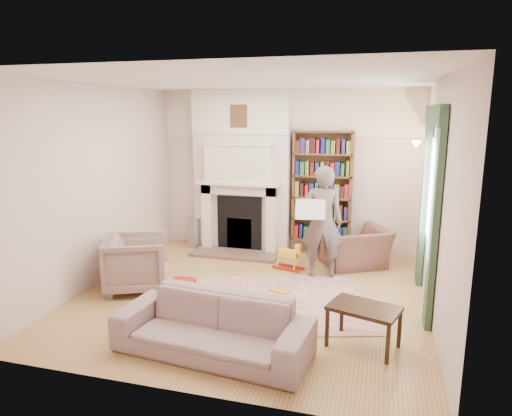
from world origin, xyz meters
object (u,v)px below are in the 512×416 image
(armchair_reading, at_px, (354,247))
(sofa, at_px, (213,327))
(coffee_table, at_px, (363,327))
(bookcase, at_px, (322,187))
(armchair_left, at_px, (137,263))
(man_reading, at_px, (322,222))
(paraffin_heater, at_px, (195,232))
(rocking_horse, at_px, (288,256))

(armchair_reading, height_order, sofa, armchair_reading)
(armchair_reading, xyz_separation_m, coffee_table, (0.25, -2.59, -0.09))
(sofa, bearing_deg, coffee_table, 26.37)
(bookcase, bearing_deg, coffee_table, -74.65)
(armchair_left, height_order, man_reading, man_reading)
(armchair_left, xyz_separation_m, sofa, (1.62, -1.34, -0.09))
(sofa, distance_m, paraffin_heater, 3.82)
(armchair_left, relative_size, coffee_table, 1.19)
(sofa, xyz_separation_m, rocking_horse, (0.24, 2.70, -0.08))
(paraffin_heater, bearing_deg, man_reading, -20.65)
(armchair_left, relative_size, man_reading, 0.50)
(armchair_reading, height_order, man_reading, man_reading)
(armchair_left, xyz_separation_m, coffee_table, (3.09, -0.80, -0.15))
(bookcase, xyz_separation_m, coffee_table, (0.86, -3.13, -0.95))
(sofa, xyz_separation_m, paraffin_heater, (-1.66, 3.44, -0.01))
(armchair_reading, height_order, paraffin_heater, armchair_reading)
(armchair_reading, distance_m, coffee_table, 2.60)
(paraffin_heater, bearing_deg, bookcase, 5.68)
(coffee_table, distance_m, rocking_horse, 2.48)
(armchair_reading, distance_m, sofa, 3.36)
(paraffin_heater, relative_size, rocking_horse, 1.14)
(bookcase, relative_size, armchair_left, 2.22)
(sofa, relative_size, man_reading, 1.19)
(armchair_reading, xyz_separation_m, man_reading, (-0.45, -0.60, 0.52))
(sofa, bearing_deg, paraffin_heater, 121.87)
(bookcase, xyz_separation_m, armchair_left, (-2.23, -2.33, -0.80))
(armchair_left, relative_size, sofa, 0.42)
(bookcase, xyz_separation_m, rocking_horse, (-0.37, -0.97, -0.96))
(man_reading, bearing_deg, bookcase, -91.56)
(armchair_left, height_order, paraffin_heater, armchair_left)
(sofa, height_order, rocking_horse, sofa)
(armchair_reading, height_order, armchair_left, armchair_left)
(man_reading, bearing_deg, sofa, 63.70)
(armchair_reading, xyz_separation_m, paraffin_heater, (-2.87, 0.31, -0.04))
(rocking_horse, bearing_deg, armchair_reading, 40.81)
(armchair_left, distance_m, coffee_table, 3.20)
(bookcase, height_order, man_reading, bookcase)
(bookcase, xyz_separation_m, man_reading, (0.16, -1.14, -0.34))
(armchair_left, height_order, sofa, armchair_left)
(sofa, bearing_deg, armchair_left, 146.64)
(man_reading, relative_size, paraffin_heater, 3.04)
(armchair_left, distance_m, rocking_horse, 2.31)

